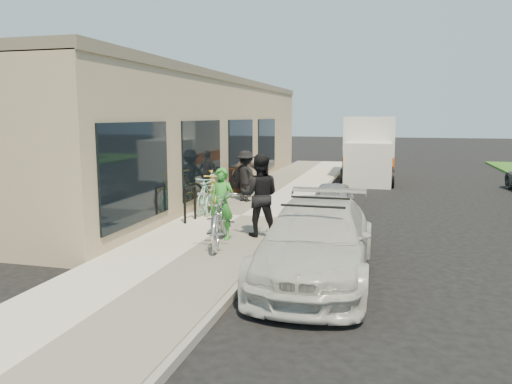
# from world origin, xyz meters

# --- Properties ---
(ground) EXTENTS (120.00, 120.00, 0.00)m
(ground) POSITION_xyz_m (0.00, 0.00, 0.00)
(ground) COLOR black
(ground) RESTS_ON ground
(sidewalk) EXTENTS (3.00, 34.00, 0.15)m
(sidewalk) POSITION_xyz_m (-2.00, 3.00, 0.07)
(sidewalk) COLOR beige
(sidewalk) RESTS_ON ground
(curb) EXTENTS (0.12, 34.00, 0.13)m
(curb) POSITION_xyz_m (-0.45, 3.00, 0.07)
(curb) COLOR gray
(curb) RESTS_ON ground
(storefront) EXTENTS (3.60, 20.00, 4.22)m
(storefront) POSITION_xyz_m (-5.24, 7.99, 2.12)
(storefront) COLOR tan
(storefront) RESTS_ON ground
(bike_rack) EXTENTS (0.10, 0.64, 0.90)m
(bike_rack) POSITION_xyz_m (-3.04, 1.91, 0.69)
(bike_rack) COLOR black
(bike_rack) RESTS_ON sidewalk
(sandwich_board) EXTENTS (0.66, 0.66, 0.90)m
(sandwich_board) POSITION_xyz_m (-3.25, 6.78, 0.61)
(sandwich_board) COLOR black
(sandwich_board) RESTS_ON sidewalk
(sedan_white) EXTENTS (1.99, 4.67, 1.38)m
(sedan_white) POSITION_xyz_m (0.67, -1.33, 0.67)
(sedan_white) COLOR beige
(sedan_white) RESTS_ON ground
(sedan_silver) EXTENTS (1.25, 2.95, 1.00)m
(sedan_silver) POSITION_xyz_m (0.36, 3.92, 0.50)
(sedan_silver) COLOR #95959A
(sedan_silver) RESTS_ON ground
(moving_truck) EXTENTS (2.28, 5.75, 2.79)m
(moving_truck) POSITION_xyz_m (0.95, 13.22, 1.24)
(moving_truck) COLOR silver
(moving_truck) RESTS_ON ground
(tandem_bike) EXTENTS (1.26, 2.38, 1.19)m
(tandem_bike) POSITION_xyz_m (-1.54, -0.03, 0.74)
(tandem_bike) COLOR silver
(tandem_bike) RESTS_ON sidewalk
(woman_rider) EXTENTS (0.63, 0.47, 1.57)m
(woman_rider) POSITION_xyz_m (-1.65, 0.37, 0.94)
(woman_rider) COLOR green
(woman_rider) RESTS_ON sidewalk
(man_standing) EXTENTS (1.01, 0.85, 1.85)m
(man_standing) POSITION_xyz_m (-0.93, 0.86, 1.07)
(man_standing) COLOR black
(man_standing) RESTS_ON sidewalk
(cruiser_bike_a) EXTENTS (0.50, 1.74, 1.05)m
(cruiser_bike_a) POSITION_xyz_m (-3.01, 3.21, 0.67)
(cruiser_bike_a) COLOR #8DD3B8
(cruiser_bike_a) RESTS_ON sidewalk
(cruiser_bike_b) EXTENTS (0.65, 1.69, 0.88)m
(cruiser_bike_b) POSITION_xyz_m (-2.83, 3.27, 0.59)
(cruiser_bike_b) COLOR #8DD3B8
(cruiser_bike_b) RESTS_ON sidewalk
(cruiser_bike_c) EXTENTS (1.29, 1.95, 1.14)m
(cruiser_bike_c) POSITION_xyz_m (-2.95, 3.34, 0.72)
(cruiser_bike_c) COLOR gold
(cruiser_bike_c) RESTS_ON sidewalk
(bystander_a) EXTENTS (1.18, 0.92, 1.61)m
(bystander_a) POSITION_xyz_m (-2.51, 5.23, 0.95)
(bystander_a) COLOR black
(bystander_a) RESTS_ON sidewalk
(bystander_b) EXTENTS (0.97, 0.73, 1.53)m
(bystander_b) POSITION_xyz_m (-2.78, 6.11, 0.92)
(bystander_b) COLOR brown
(bystander_b) RESTS_ON sidewalk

